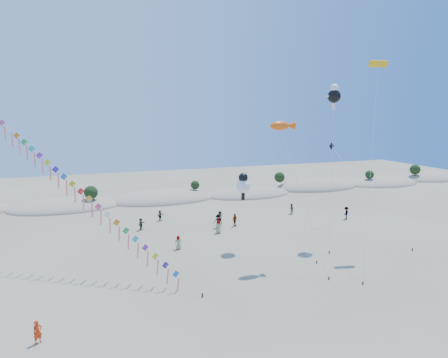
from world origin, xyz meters
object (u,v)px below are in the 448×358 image
parafoil_kite (378,68)px  flyer_foreground (38,332)px  kite_train (73,186)px  fish_kite (283,126)px

parafoil_kite → flyer_foreground: 39.75m
parafoil_kite → flyer_foreground: parafoil_kite is taller
kite_train → fish_kite: size_ratio=1.31×
kite_train → parafoil_kite: bearing=-6.4°
kite_train → parafoil_kite: size_ratio=0.90×
fish_kite → parafoil_kite: size_ratio=0.69×
fish_kite → flyer_foreground: fish_kite is taller
parafoil_kite → kite_train: bearing=173.6°
kite_train → flyer_foreground: kite_train is taller
parafoil_kite → flyer_foreground: bearing=-165.7°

